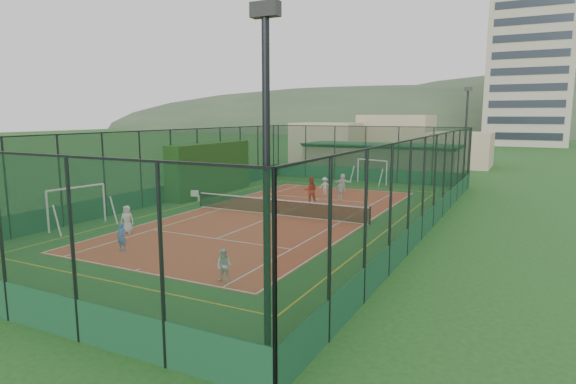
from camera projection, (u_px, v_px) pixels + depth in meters
The scene contains 21 objects.
ground at pixel (278, 215), 29.26m from camera, with size 300.00×300.00×0.00m, color #1B501E.
court_slab at pixel (278, 215), 29.26m from camera, with size 11.17×23.97×0.01m, color #AA3725.
tennis_net at pixel (278, 206), 29.18m from camera, with size 11.67×0.12×1.06m, color black, non-canonical shape.
perimeter_fence at pixel (278, 174), 28.87m from camera, with size 18.12×34.12×5.00m, color black, non-canonical shape.
floodlight_se at pixel (267, 206), 10.15m from camera, with size 0.60×0.26×8.25m, color black, non-canonical shape.
floodlight_ne at pixel (465, 138), 39.39m from camera, with size 0.60×0.26×8.25m, color black, non-canonical shape.
clubhouse at pixel (380, 159), 48.39m from camera, with size 15.20×7.20×3.15m, color tan, non-canonical shape.
apartment_tower at pixel (529, 68), 93.74m from camera, with size 15.00×12.00×30.00m, color beige.
distant_hills at pixel (488, 133), 161.37m from camera, with size 200.00×60.00×24.00m, color #384C33, non-canonical shape.
hedge_left at pixel (210, 169), 36.72m from camera, with size 1.34×8.95×3.91m, color black.
white_bench at pixel (190, 195), 33.94m from camera, with size 1.48×0.41×0.83m, color white, non-canonical shape.
futsal_goal_near at pixel (77, 207), 25.96m from camera, with size 0.98×3.37×2.17m, color white, non-canonical shape.
futsal_goal_far at pixel (372, 172), 42.51m from camera, with size 3.23×0.94×2.08m, color white, non-canonical shape.
child_near_left at pixel (127, 219), 24.68m from camera, with size 0.70×0.46×1.43m, color white.
child_near_mid at pixel (122, 237), 21.43m from camera, with size 0.47×0.31×1.29m, color #4B71D5.
child_near_right at pixel (224, 266), 17.38m from camera, with size 0.61×0.47×1.25m, color silver.
child_far_left at pixel (325, 186), 36.51m from camera, with size 0.87×0.50×1.34m, color white.
child_far_right at pixel (341, 190), 34.00m from camera, with size 0.86×0.36×1.48m, color silver.
child_far_back at pixel (343, 183), 37.83m from camera, with size 1.35×0.43×1.45m, color white.
coach at pixel (311, 190), 32.71m from camera, with size 0.90×0.70×1.86m, color red.
tennis_balls at pixel (292, 210), 30.63m from camera, with size 5.85×0.95×0.07m.
Camera 1 is at (13.51, -25.29, 6.04)m, focal length 30.00 mm.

